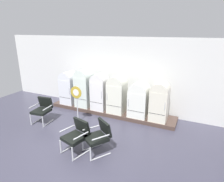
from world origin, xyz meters
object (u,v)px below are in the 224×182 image
object	(u,v)px
armchair_center	(77,134)
sign_stand	(77,105)
refrigerator_2	(100,91)
armchair_right	(99,135)
refrigerator_1	(84,87)
armchair_left	(43,109)
refrigerator_4	(139,99)
refrigerator_0	(69,87)
refrigerator_5	(160,100)
refrigerator_3	(117,93)

from	to	relation	value
armchair_center	sign_stand	size ratio (longest dim) A/B	0.66
refrigerator_2	sign_stand	bearing A→B (deg)	-104.43
armchair_right	refrigerator_1	bearing A→B (deg)	129.70
armchair_left	sign_stand	bearing A→B (deg)	22.40
sign_stand	refrigerator_4	bearing A→B (deg)	31.78
armchair_left	armchair_right	size ratio (longest dim) A/B	1.00
refrigerator_0	refrigerator_5	size ratio (longest dim) A/B	1.01
refrigerator_2	armchair_left	bearing A→B (deg)	-132.07
refrigerator_3	armchair_left	size ratio (longest dim) A/B	1.61
refrigerator_3	refrigerator_4	bearing A→B (deg)	0.55
refrigerator_4	refrigerator_3	bearing A→B (deg)	-179.45
refrigerator_5	armchair_left	size ratio (longest dim) A/B	1.54
refrigerator_0	refrigerator_3	size ratio (longest dim) A/B	0.97
refrigerator_1	refrigerator_2	bearing A→B (deg)	-3.98
refrigerator_1	armchair_center	bearing A→B (deg)	-61.25
refrigerator_1	refrigerator_2	distance (m)	0.78
refrigerator_4	sign_stand	bearing A→B (deg)	-148.22
refrigerator_5	refrigerator_0	bearing A→B (deg)	179.97
refrigerator_4	armchair_right	distance (m)	2.55
refrigerator_3	refrigerator_5	size ratio (longest dim) A/B	1.04
refrigerator_3	armchair_right	xyz separation A→B (m)	(0.53, -2.49, -0.41)
refrigerator_4	armchair_right	world-z (taller)	refrigerator_4
refrigerator_0	refrigerator_4	bearing A→B (deg)	0.06
refrigerator_1	refrigerator_5	size ratio (longest dim) A/B	1.13
refrigerator_2	armchair_right	world-z (taller)	refrigerator_2
refrigerator_5	armchair_center	bearing A→B (deg)	-122.69
refrigerator_3	refrigerator_4	world-z (taller)	refrigerator_3
armchair_center	armchair_right	bearing A→B (deg)	20.89
armchair_center	refrigerator_2	bearing A→B (deg)	105.04
refrigerator_1	refrigerator_3	size ratio (longest dim) A/B	1.08
armchair_right	armchair_left	bearing A→B (deg)	164.81
refrigerator_1	refrigerator_4	bearing A→B (deg)	-0.27
refrigerator_3	armchair_center	distance (m)	2.75
refrigerator_1	refrigerator_2	world-z (taller)	refrigerator_1
refrigerator_3	refrigerator_1	bearing A→B (deg)	179.25
refrigerator_0	armchair_right	size ratio (longest dim) A/B	1.56
refrigerator_2	refrigerator_3	world-z (taller)	refrigerator_2
refrigerator_3	armchair_left	xyz separation A→B (m)	(-2.29, -1.72, -0.41)
refrigerator_5	armchair_left	world-z (taller)	refrigerator_5
armchair_left	armchair_center	xyz separation A→B (m)	(2.24, -0.99, 0.00)
refrigerator_1	armchair_center	distance (m)	3.16
refrigerator_5	armchair_center	xyz separation A→B (m)	(-1.74, -2.72, -0.38)
refrigerator_2	armchair_right	xyz separation A→B (m)	(1.30, -2.46, -0.43)
refrigerator_1	sign_stand	xyz separation A→B (m)	(0.47, -1.24, -0.32)
refrigerator_0	refrigerator_1	bearing A→B (deg)	1.06
refrigerator_1	armchair_right	bearing A→B (deg)	-50.30
refrigerator_3	armchair_center	bearing A→B (deg)	-91.06
refrigerator_4	refrigerator_5	world-z (taller)	refrigerator_5
refrigerator_3	armchair_left	world-z (taller)	refrigerator_3
refrigerator_1	sign_stand	size ratio (longest dim) A/B	1.15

